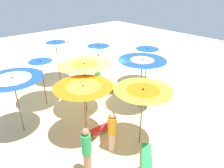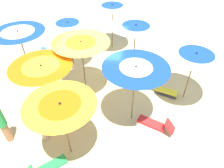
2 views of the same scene
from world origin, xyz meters
name	(u,v)px [view 1 (image 1 of 2)]	position (x,y,z in m)	size (l,w,h in m)	color
ground	(91,107)	(0.00, 0.00, -0.02)	(35.84, 35.84, 0.04)	beige
beach_umbrella_0	(147,52)	(-0.07, -3.87, 2.00)	(2.25, 2.25, 2.23)	brown
beach_umbrella_1	(98,50)	(1.38, -1.60, 2.24)	(2.24, 2.24, 2.50)	brown
beach_umbrella_2	(56,45)	(3.61, -0.28, 2.27)	(2.27, 2.27, 2.49)	brown
beach_umbrella_3	(142,64)	(-1.55, -1.76, 2.21)	(2.15, 2.15, 2.47)	brown
beach_umbrella_4	(84,68)	(-0.17, 0.37, 2.16)	(2.19, 2.19, 2.43)	brown
beach_umbrella_5	(41,65)	(1.70, 1.50, 2.07)	(2.17, 2.17, 2.30)	brown
beach_umbrella_6	(143,95)	(-3.28, 0.12, 2.05)	(1.96, 1.96, 2.33)	brown
beach_umbrella_7	(84,90)	(-1.60, 1.38, 2.01)	(2.12, 2.12, 2.23)	brown
beach_umbrella_8	(13,83)	(0.32, 3.14, 2.17)	(2.19, 2.19, 2.40)	brown
lounger_0	(146,156)	(-4.01, 0.59, 0.19)	(1.12, 1.22, 0.55)	silver
lounger_1	(103,127)	(-1.84, 0.73, 0.19)	(0.37, 1.25, 0.60)	olive
lounger_2	(156,100)	(-1.90, -2.59, 0.20)	(0.83, 1.38, 0.62)	silver
lounger_3	(134,85)	(0.02, -3.05, 0.19)	(0.68, 1.31, 0.53)	#333338
lounger_4	(107,88)	(0.71, -1.59, 0.21)	(1.30, 0.60, 0.62)	olive
beachgoer_0	(98,83)	(0.49, -0.83, 0.84)	(0.30, 0.30, 1.62)	#D8A87F
beachgoer_1	(112,131)	(-2.88, 1.15, 0.84)	(0.30, 0.30, 1.62)	#D8A87F
beachgoer_2	(87,151)	(-3.11, 2.36, 0.90)	(0.30, 0.30, 1.73)	#A3704C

